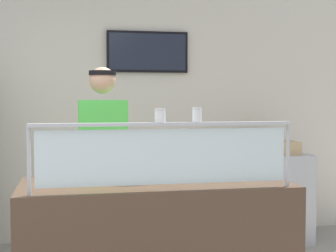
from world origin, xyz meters
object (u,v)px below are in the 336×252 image
object	(u,v)px
pizza_tray	(129,178)
worker_figure	(104,162)
pizza_server	(134,176)
pepper_flake_shaker	(197,116)
parmesan_shaker	(160,116)
pizza_box_stack	(274,147)

from	to	relation	value
pizza_tray	worker_figure	bearing A→B (deg)	101.81
pizza_server	pepper_flake_shaker	bearing A→B (deg)	-64.04
parmesan_shaker	worker_figure	world-z (taller)	worker_figure
pizza_tray	parmesan_shaker	bearing A→B (deg)	-70.60
pizza_server	pizza_box_stack	xyz separation A→B (m)	(1.70, 1.58, 0.01)
pepper_flake_shaker	worker_figure	world-z (taller)	worker_figure
worker_figure	pizza_box_stack	distance (m)	2.08
worker_figure	pizza_tray	bearing A→B (deg)	-78.19
worker_figure	pizza_server	bearing A→B (deg)	-76.07
pepper_flake_shaker	pizza_box_stack	bearing A→B (deg)	55.40
parmesan_shaker	worker_figure	xyz separation A→B (m)	(-0.27, 1.02, -0.40)
pizza_server	parmesan_shaker	size ratio (longest dim) A/B	3.30
pizza_tray	pizza_server	world-z (taller)	pizza_server
pizza_tray	pizza_box_stack	size ratio (longest dim) A/B	0.91
parmesan_shaker	worker_figure	size ratio (longest dim) A/B	0.05
pizza_server	pizza_box_stack	size ratio (longest dim) A/B	0.61
pizza_server	pepper_flake_shaker	world-z (taller)	pepper_flake_shaker
pizza_tray	parmesan_shaker	size ratio (longest dim) A/B	4.91
pizza_tray	parmesan_shaker	distance (m)	0.61
parmesan_shaker	worker_figure	distance (m)	1.13
parmesan_shaker	worker_figure	bearing A→B (deg)	104.87
pizza_server	parmesan_shaker	world-z (taller)	parmesan_shaker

